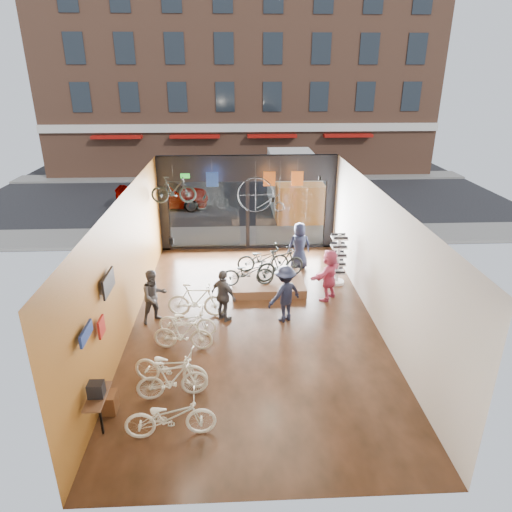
{
  "coord_description": "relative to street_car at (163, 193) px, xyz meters",
  "views": [
    {
      "loc": [
        -0.51,
        -11.62,
        6.88
      ],
      "look_at": [
        0.12,
        1.4,
        1.5
      ],
      "focal_mm": 32.0,
      "sensor_mm": 36.0,
      "label": 1
    }
  ],
  "objects": [
    {
      "name": "wall_left",
      "position": [
        0.77,
        -12.0,
        1.09
      ],
      "size": [
        0.04,
        12.0,
        3.8
      ],
      "primitive_type": "cube",
      "color": "#9F6026",
      "rests_on": "ground"
    },
    {
      "name": "customer_1",
      "position": [
        1.42,
        -11.82,
        0.0
      ],
      "size": [
        1.0,
        0.95,
        1.62
      ],
      "primitive_type": "imported",
      "rotation": [
        0.0,
        0.0,
        0.59
      ],
      "color": "#3F3F44",
      "rests_on": "ground_plane"
    },
    {
      "name": "customer_5",
      "position": [
        6.72,
        -10.65,
        0.03
      ],
      "size": [
        1.39,
        1.5,
        1.68
      ],
      "primitive_type": "imported",
      "rotation": [
        0.0,
        0.0,
        4.0
      ],
      "color": "#CC4C72",
      "rests_on": "ground_plane"
    },
    {
      "name": "display_bike_left",
      "position": [
        4.16,
        -10.17,
        -0.06
      ],
      "size": [
        1.74,
        0.71,
        0.9
      ],
      "primitive_type": "imported",
      "rotation": [
        0.0,
        0.0,
        1.64
      ],
      "color": "black",
      "rests_on": "display_platform"
    },
    {
      "name": "floor_bike_4",
      "position": [
        2.41,
        -12.6,
        -0.39
      ],
      "size": [
        1.68,
        0.8,
        0.85
      ],
      "primitive_type": "imported",
      "rotation": [
        0.0,
        0.0,
        1.42
      ],
      "color": "silver",
      "rests_on": "ground_plane"
    },
    {
      "name": "wall_back",
      "position": [
        4.29,
        -18.02,
        1.09
      ],
      "size": [
        7.0,
        0.04,
        3.8
      ],
      "primitive_type": "cube",
      "color": "beige",
      "rests_on": "ground"
    },
    {
      "name": "storefront",
      "position": [
        4.29,
        -6.0,
        1.09
      ],
      "size": [
        7.0,
        0.26,
        3.8
      ],
      "primitive_type": null,
      "color": "black",
      "rests_on": "ground"
    },
    {
      "name": "street_road",
      "position": [
        4.29,
        3.0,
        -0.82
      ],
      "size": [
        30.0,
        18.0,
        0.02
      ],
      "primitive_type": "cube",
      "color": "black",
      "rests_on": "ground"
    },
    {
      "name": "sidewalk_near",
      "position": [
        4.29,
        -4.8,
        -0.75
      ],
      "size": [
        30.0,
        2.4,
        0.12
      ],
      "primitive_type": "cube",
      "color": "slate",
      "rests_on": "ground"
    },
    {
      "name": "floor_bike_3",
      "position": [
        2.37,
        -13.3,
        -0.34
      ],
      "size": [
        1.62,
        0.64,
        0.95
      ],
      "primitive_type": "imported",
      "rotation": [
        0.0,
        0.0,
        1.45
      ],
      "color": "silver",
      "rests_on": "ground_plane"
    },
    {
      "name": "exit_sign",
      "position": [
        1.89,
        -6.12,
        2.24
      ],
      "size": [
        0.35,
        0.06,
        0.18
      ],
      "primitive_type": "cube",
      "color": "#198C26",
      "rests_on": "storefront"
    },
    {
      "name": "ceiling",
      "position": [
        4.29,
        -12.0,
        3.01
      ],
      "size": [
        7.0,
        12.0,
        0.04
      ],
      "primitive_type": "cube",
      "color": "black",
      "rests_on": "ground"
    },
    {
      "name": "hung_bike",
      "position": [
        1.64,
        -7.8,
        2.12
      ],
      "size": [
        1.59,
        0.48,
        0.95
      ],
      "primitive_type": "imported",
      "rotation": [
        0.0,
        0.0,
        1.59
      ],
      "color": "black",
      "rests_on": "ceiling"
    },
    {
      "name": "box_truck",
      "position": [
        6.85,
        -1.0,
        0.57
      ],
      "size": [
        2.33,
        6.98,
        2.75
      ],
      "primitive_type": null,
      "color": "silver",
      "rests_on": "street_road"
    },
    {
      "name": "street_car",
      "position": [
        0.0,
        0.0,
        0.0
      ],
      "size": [
        4.75,
        1.91,
        1.62
      ],
      "primitive_type": "imported",
      "rotation": [
        0.0,
        0.0,
        1.57
      ],
      "color": "gray",
      "rests_on": "street_road"
    },
    {
      "name": "floor_bike_0",
      "position": [
        2.43,
        -16.39,
        -0.33
      ],
      "size": [
        1.86,
        0.75,
        0.96
      ],
      "primitive_type": "imported",
      "rotation": [
        0.0,
        0.0,
        1.64
      ],
      "color": "silver",
      "rests_on": "ground_plane"
    },
    {
      "name": "floor_bike_1",
      "position": [
        2.32,
        -15.22,
        -0.33
      ],
      "size": [
        1.64,
        0.68,
        0.96
      ],
      "primitive_type": "imported",
      "rotation": [
        0.0,
        0.0,
        1.72
      ],
      "color": "silver",
      "rests_on": "ground_plane"
    },
    {
      "name": "customer_3",
      "position": [
        5.18,
        -11.94,
        0.05
      ],
      "size": [
        1.28,
        1.15,
        1.72
      ],
      "primitive_type": "imported",
      "rotation": [
        0.0,
        0.0,
        3.72
      ],
      "color": "#161C33",
      "rests_on": "ground_plane"
    },
    {
      "name": "opposite_building",
      "position": [
        4.29,
        9.5,
        6.19
      ],
      "size": [
        26.0,
        5.0,
        14.0
      ],
      "primitive_type": "cube",
      "color": "brown",
      "rests_on": "ground"
    },
    {
      "name": "display_bike_mid",
      "position": [
        5.27,
        -9.74,
        0.03
      ],
      "size": [
        1.84,
        1.2,
        1.08
      ],
      "primitive_type": "imported",
      "rotation": [
        0.0,
        0.0,
        2.0
      ],
      "color": "black",
      "rests_on": "display_platform"
    },
    {
      "name": "floor_bike_2",
      "position": [
        2.23,
        -14.75,
        -0.34
      ],
      "size": [
        1.9,
        1.07,
        0.95
      ],
      "primitive_type": "imported",
      "rotation": [
        0.0,
        0.0,
        1.31
      ],
      "color": "silver",
      "rests_on": "ground_plane"
    },
    {
      "name": "jersey_left",
      "position": [
        2.96,
        -6.8,
        2.24
      ],
      "size": [
        0.45,
        0.03,
        0.55
      ],
      "primitive_type": "cube",
      "color": "#1E3F99",
      "rests_on": "ceiling"
    },
    {
      "name": "wall_right",
      "position": [
        7.81,
        -12.0,
        1.09
      ],
      "size": [
        0.04,
        12.0,
        3.8
      ],
      "primitive_type": "cube",
      "color": "beige",
      "rests_on": "ground"
    },
    {
      "name": "jersey_mid",
      "position": [
        5.1,
        -6.8,
        2.24
      ],
      "size": [
        0.45,
        0.03,
        0.55
      ],
      "primitive_type": "cube",
      "color": "#CC5919",
      "rests_on": "ceiling"
    },
    {
      "name": "floor_bike_5",
      "position": [
        2.6,
        -11.58,
        -0.28
      ],
      "size": [
        1.79,
        0.64,
        1.05
      ],
      "primitive_type": "imported",
      "rotation": [
        0.0,
        0.0,
        1.49
      ],
      "color": "silver",
      "rests_on": "ground_plane"
    },
    {
      "name": "sunglasses_rack",
      "position": [
        7.24,
        -9.55,
        0.08
      ],
      "size": [
        0.6,
        0.53,
        1.78
      ],
      "primitive_type": null,
      "rotation": [
        0.0,
        0.0,
        -0.21
      ],
      "color": "white",
      "rests_on": "ground_plane"
    },
    {
      "name": "sidewalk_far",
      "position": [
        4.29,
        7.0,
        -0.75
      ],
      "size": [
        30.0,
        2.0,
        0.12
      ],
      "primitive_type": "cube",
      "color": "slate",
      "rests_on": "ground"
    },
    {
      "name": "jersey_right",
      "position": [
        6.15,
        -6.8,
        2.24
      ],
      "size": [
        0.45,
        0.03,
        0.55
      ],
      "primitive_type": "cube",
      "color": "#CC5919",
      "rests_on": "ceiling"
    },
    {
      "name": "customer_4",
      "position": [
        6.12,
        -8.16,
        0.06
      ],
      "size": [
        0.91,
        0.66,
        1.74
      ],
      "primitive_type": "imported",
      "rotation": [
        0.0,
        0.0,
        3.27
      ],
      "color": "#161C33",
      "rests_on": "ground_plane"
    },
    {
      "name": "penny_farthing",
      "position": [
        4.84,
        -7.2,
        1.69
      ],
      "size": [
        1.68,
        0.06,
        1.34
      ],
      "primitive_type": null,
      "color": "black",
      "rests_on": "ceiling"
    },
    {
      "name": "customer_2",
      "position": [
        3.41,
        -11.86,
        -0.01
      ],
      "size": [
        0.94,
        0.93,
        1.59
      ],
      "primitive_type": "imported",
      "rotation": [
        0.0,
        0.0,
        2.37
      ],
      "color": "#3F3F44",
      "rests_on": "ground_plane"
    },
    {
      "name": "ground_plane",
      "position": [
        4.29,
        -12.0,
        -0.83
      ],
      "size": [
        7.0,
        12.0,
        0.04
      ],
      "primitive_type": "cube",
      "color": "black",
      "rests_on": "ground"
    },
    {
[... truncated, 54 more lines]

